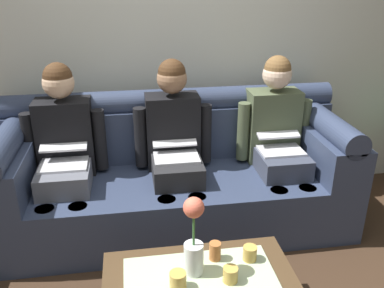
{
  "coord_description": "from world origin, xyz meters",
  "views": [
    {
      "loc": [
        -0.29,
        -1.5,
        1.78
      ],
      "look_at": [
        0.09,
        0.92,
        0.73
      ],
      "focal_mm": 38.43,
      "sensor_mm": 36.0,
      "label": 1
    }
  ],
  "objects_px": {
    "couch": "(175,177)",
    "person_right": "(277,135)",
    "person_middle": "(174,141)",
    "cup_near_right": "(178,280)",
    "flower_vase": "(194,239)",
    "cup_far_center": "(215,251)",
    "coffee_table": "(200,284)",
    "cup_near_left": "(230,274)",
    "cup_far_left": "(250,253)",
    "person_left": "(64,147)"
  },
  "relations": [
    {
      "from": "couch",
      "to": "person_right",
      "type": "distance_m",
      "value": 0.81
    },
    {
      "from": "person_middle",
      "to": "cup_near_right",
      "type": "xyz_separation_m",
      "value": [
        -0.12,
        -1.13,
        -0.25
      ]
    },
    {
      "from": "flower_vase",
      "to": "cup_far_center",
      "type": "xyz_separation_m",
      "value": [
        0.13,
        0.08,
        -0.15
      ]
    },
    {
      "from": "person_right",
      "to": "cup_far_center",
      "type": "relative_size",
      "value": 12.27
    },
    {
      "from": "cup_near_right",
      "to": "cup_far_center",
      "type": "xyz_separation_m",
      "value": [
        0.22,
        0.18,
        0.01
      ]
    },
    {
      "from": "coffee_table",
      "to": "person_middle",
      "type": "bearing_deg",
      "value": 90.0
    },
    {
      "from": "coffee_table",
      "to": "cup_near_left",
      "type": "xyz_separation_m",
      "value": [
        0.14,
        -0.06,
        0.09
      ]
    },
    {
      "from": "flower_vase",
      "to": "cup_far_left",
      "type": "height_order",
      "value": "flower_vase"
    },
    {
      "from": "cup_far_center",
      "to": "cup_far_left",
      "type": "xyz_separation_m",
      "value": [
        0.18,
        -0.03,
        -0.01
      ]
    },
    {
      "from": "cup_far_center",
      "to": "person_left",
      "type": "bearing_deg",
      "value": 132.23
    },
    {
      "from": "couch",
      "to": "cup_far_left",
      "type": "distance_m",
      "value": 1.02
    },
    {
      "from": "person_left",
      "to": "cup_near_left",
      "type": "distance_m",
      "value": 1.46
    },
    {
      "from": "couch",
      "to": "flower_vase",
      "type": "xyz_separation_m",
      "value": [
        -0.03,
        -1.03,
        0.2
      ]
    },
    {
      "from": "person_middle",
      "to": "person_right",
      "type": "bearing_deg",
      "value": -0.02
    },
    {
      "from": "person_left",
      "to": "flower_vase",
      "type": "height_order",
      "value": "person_left"
    },
    {
      "from": "person_left",
      "to": "person_right",
      "type": "xyz_separation_m",
      "value": [
        1.51,
        0.0,
        -0.0
      ]
    },
    {
      "from": "couch",
      "to": "cup_near_left",
      "type": "xyz_separation_m",
      "value": [
        0.14,
        -1.12,
        0.04
      ]
    },
    {
      "from": "cup_near_left",
      "to": "cup_far_center",
      "type": "height_order",
      "value": "cup_far_center"
    },
    {
      "from": "flower_vase",
      "to": "cup_far_left",
      "type": "relative_size",
      "value": 5.45
    },
    {
      "from": "person_right",
      "to": "person_middle",
      "type": "bearing_deg",
      "value": 179.98
    },
    {
      "from": "cup_near_right",
      "to": "cup_far_center",
      "type": "relative_size",
      "value": 0.89
    },
    {
      "from": "couch",
      "to": "person_right",
      "type": "xyz_separation_m",
      "value": [
        0.76,
        -0.0,
        0.29
      ]
    },
    {
      "from": "person_left",
      "to": "cup_far_left",
      "type": "height_order",
      "value": "person_left"
    },
    {
      "from": "person_left",
      "to": "cup_far_center",
      "type": "height_order",
      "value": "person_left"
    },
    {
      "from": "coffee_table",
      "to": "person_left",
      "type": "bearing_deg",
      "value": 125.49
    },
    {
      "from": "person_middle",
      "to": "cup_near_left",
      "type": "height_order",
      "value": "person_middle"
    },
    {
      "from": "cup_near_left",
      "to": "flower_vase",
      "type": "bearing_deg",
      "value": 151.03
    },
    {
      "from": "person_left",
      "to": "flower_vase",
      "type": "distance_m",
      "value": 1.26
    },
    {
      "from": "cup_near_right",
      "to": "couch",
      "type": "bearing_deg",
      "value": 84.03
    },
    {
      "from": "cup_far_center",
      "to": "flower_vase",
      "type": "bearing_deg",
      "value": -147.01
    },
    {
      "from": "person_middle",
      "to": "person_right",
      "type": "relative_size",
      "value": 1.0
    },
    {
      "from": "cup_far_left",
      "to": "cup_near_right",
      "type": "bearing_deg",
      "value": -159.27
    },
    {
      "from": "person_middle",
      "to": "cup_far_center",
      "type": "height_order",
      "value": "person_middle"
    },
    {
      "from": "person_middle",
      "to": "cup_near_left",
      "type": "bearing_deg",
      "value": -82.81
    },
    {
      "from": "couch",
      "to": "person_left",
      "type": "xyz_separation_m",
      "value": [
        -0.76,
        -0.0,
        0.29
      ]
    },
    {
      "from": "flower_vase",
      "to": "cup_near_left",
      "type": "xyz_separation_m",
      "value": [
        0.17,
        -0.09,
        -0.16
      ]
    },
    {
      "from": "couch",
      "to": "cup_far_left",
      "type": "height_order",
      "value": "couch"
    },
    {
      "from": "cup_far_center",
      "to": "cup_far_left",
      "type": "distance_m",
      "value": 0.18
    },
    {
      "from": "cup_near_left",
      "to": "cup_near_right",
      "type": "height_order",
      "value": "cup_near_right"
    },
    {
      "from": "flower_vase",
      "to": "couch",
      "type": "bearing_deg",
      "value": 88.53
    },
    {
      "from": "couch",
      "to": "coffee_table",
      "type": "bearing_deg",
      "value": -90.0
    },
    {
      "from": "flower_vase",
      "to": "coffee_table",
      "type": "bearing_deg",
      "value": -51.82
    },
    {
      "from": "person_right",
      "to": "cup_far_center",
      "type": "distance_m",
      "value": 1.18
    },
    {
      "from": "coffee_table",
      "to": "cup_near_right",
      "type": "height_order",
      "value": "cup_near_right"
    },
    {
      "from": "cup_near_right",
      "to": "flower_vase",
      "type": "bearing_deg",
      "value": 47.73
    },
    {
      "from": "person_middle",
      "to": "flower_vase",
      "type": "xyz_separation_m",
      "value": [
        -0.03,
        -1.03,
        -0.09
      ]
    },
    {
      "from": "cup_near_right",
      "to": "cup_far_center",
      "type": "height_order",
      "value": "cup_far_center"
    },
    {
      "from": "person_middle",
      "to": "cup_near_left",
      "type": "xyz_separation_m",
      "value": [
        0.14,
        -1.12,
        -0.25
      ]
    },
    {
      "from": "person_left",
      "to": "person_right",
      "type": "height_order",
      "value": "same"
    },
    {
      "from": "person_middle",
      "to": "flower_vase",
      "type": "distance_m",
      "value": 1.03
    }
  ]
}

